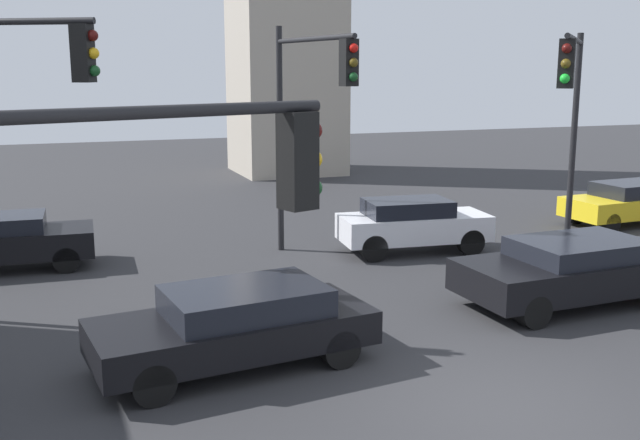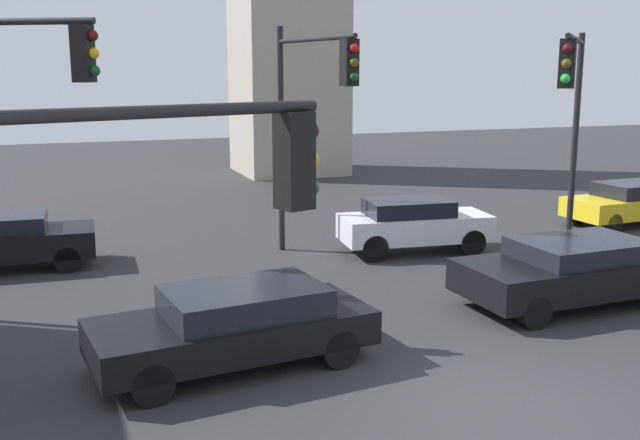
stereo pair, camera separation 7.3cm
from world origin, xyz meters
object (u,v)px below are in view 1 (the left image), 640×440
Objects in this scene: traffic_light_0 at (130,231)px; car_4 at (412,224)px; traffic_light_4 at (0,104)px; car_6 at (629,202)px; car_2 at (236,324)px; car_5 at (2,241)px; traffic_light_1 at (309,98)px; traffic_light_2 at (571,99)px; car_0 at (572,270)px.

traffic_light_0 is 1.17× the size of car_4.
traffic_light_4 reaches higher than car_6.
car_6 is at bearing -161.13° from car_2.
traffic_light_0 is at bearing 31.78° from car_6.
traffic_light_0 reaches higher than car_5.
car_2 reaches higher than car_6.
car_2 is at bearing -37.31° from traffic_light_1.
car_2 is (-8.85, -3.15, -3.39)m from traffic_light_2.
traffic_light_2 is 0.97× the size of traffic_light_4.
traffic_light_4 is at bearing -79.29° from traffic_light_1.
traffic_light_2 is (5.59, -2.53, -0.01)m from traffic_light_1.
traffic_light_1 is 1.00× the size of traffic_light_4.
traffic_light_1 is 1.24× the size of car_2.
car_6 is at bearing 88.71° from traffic_light_1.
traffic_light_2 is 13.95m from car_5.
traffic_light_1 reaches higher than car_4.
traffic_light_4 is at bearing -49.15° from traffic_light_2.
traffic_light_0 is at bearing -78.88° from car_5.
car_4 is 8.12m from car_6.
car_6 is at bearing -0.08° from car_5.
car_0 reaches higher than car_5.
traffic_light_4 is (-6.71, -2.20, 0.05)m from traffic_light_1.
car_5 is at bearing -67.50° from traffic_light_2.
car_2 is (3.45, -3.48, -3.45)m from traffic_light_4.
traffic_light_1 is (5.31, 10.33, 0.73)m from traffic_light_0.
traffic_light_2 is at bearing -17.17° from car_5.
car_0 is at bearing 16.27° from traffic_light_4.
traffic_light_0 reaches higher than car_0.
traffic_light_1 is 1.44× the size of car_4.
car_0 is 7.32m from car_2.
traffic_light_1 is 1.39× the size of car_5.
car_0 is at bearing -72.17° from car_4.
traffic_light_4 is 5.50m from car_5.
car_4 is (2.96, 0.22, -3.34)m from traffic_light_1.
traffic_light_2 is 1.20× the size of car_0.
car_4 reaches higher than car_2.
traffic_light_0 is at bearing -34.65° from traffic_light_1.
car_0 is (9.32, 5.46, -2.65)m from traffic_light_0.
traffic_light_4 reaches higher than car_2.
traffic_light_4 is at bearing -16.28° from car_0.
traffic_light_4 is (-12.30, 0.33, 0.06)m from traffic_light_2.
car_5 reaches higher than car_2.
car_0 reaches higher than car_6.
car_6 is (8.06, 0.97, -0.07)m from car_4.
traffic_light_1 reaches higher than car_5.
traffic_light_4 is (-1.40, 8.13, 0.78)m from traffic_light_0.
car_2 is (-7.28, -0.81, -0.03)m from car_0.
traffic_light_4 reaches higher than car_5.
car_2 is 15.84m from car_6.
traffic_light_0 is 12.82m from car_5.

